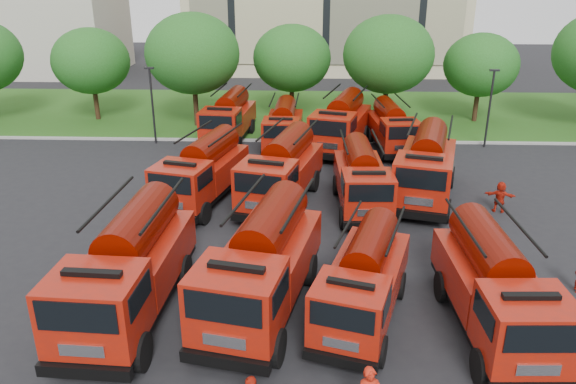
% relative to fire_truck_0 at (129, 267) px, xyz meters
% --- Properties ---
extents(ground, '(140.00, 140.00, 0.00)m').
position_rel_fire_truck_0_xyz_m(ground, '(5.66, 2.60, -1.79)').
color(ground, black).
rests_on(ground, ground).
extents(lawn, '(70.00, 16.00, 0.12)m').
position_rel_fire_truck_0_xyz_m(lawn, '(5.66, 28.60, -1.73)').
color(lawn, '#284C14').
rests_on(lawn, ground).
extents(curb, '(70.00, 0.30, 0.14)m').
position_rel_fire_truck_0_xyz_m(curb, '(5.66, 20.50, -1.72)').
color(curb, gray).
rests_on(curb, ground).
extents(side_building, '(18.00, 12.00, 10.00)m').
position_rel_fire_truck_0_xyz_m(side_building, '(-24.34, 46.60, 3.21)').
color(side_building, '#AEA89A').
rests_on(side_building, ground).
extents(tree_1, '(5.71, 5.71, 6.98)m').
position_rel_fire_truck_0_xyz_m(tree_1, '(-10.34, 25.60, 2.76)').
color(tree_1, '#382314').
rests_on(tree_1, ground).
extents(tree_2, '(6.72, 6.72, 8.22)m').
position_rel_fire_truck_0_xyz_m(tree_2, '(-2.34, 24.10, 3.57)').
color(tree_2, '#382314').
rests_on(tree_2, ground).
extents(tree_3, '(5.88, 5.88, 7.19)m').
position_rel_fire_truck_0_xyz_m(tree_3, '(4.66, 26.60, 2.90)').
color(tree_3, '#382314').
rests_on(tree_3, ground).
extents(tree_4, '(6.55, 6.55, 8.01)m').
position_rel_fire_truck_0_xyz_m(tree_4, '(11.66, 25.10, 3.43)').
color(tree_4, '#382314').
rests_on(tree_4, ground).
extents(tree_5, '(5.46, 5.46, 6.68)m').
position_rel_fire_truck_0_xyz_m(tree_5, '(18.66, 26.10, 2.56)').
color(tree_5, '#382314').
rests_on(tree_5, ground).
extents(lamp_post_0, '(0.60, 0.25, 5.11)m').
position_rel_fire_truck_0_xyz_m(lamp_post_0, '(-4.34, 19.80, 1.11)').
color(lamp_post_0, black).
rests_on(lamp_post_0, ground).
extents(lamp_post_1, '(0.60, 0.25, 5.11)m').
position_rel_fire_truck_0_xyz_m(lamp_post_1, '(17.66, 19.80, 1.11)').
color(lamp_post_1, black).
rests_on(lamp_post_1, ground).
extents(fire_truck_0, '(3.21, 7.95, 3.55)m').
position_rel_fire_truck_0_xyz_m(fire_truck_0, '(0.00, 0.00, 0.00)').
color(fire_truck_0, black).
rests_on(fire_truck_0, ground).
extents(fire_truck_1, '(4.21, 8.13, 3.53)m').
position_rel_fire_truck_0_xyz_m(fire_truck_1, '(4.46, 0.46, -0.01)').
color(fire_truck_1, black).
rests_on(fire_truck_1, ground).
extents(fire_truck_2, '(3.95, 6.76, 2.92)m').
position_rel_fire_truck_0_xyz_m(fire_truck_2, '(7.89, 0.06, -0.32)').
color(fire_truck_2, black).
rests_on(fire_truck_2, ground).
extents(fire_truck_3, '(2.83, 7.18, 3.23)m').
position_rel_fire_truck_0_xyz_m(fire_truck_3, '(12.04, -0.54, -0.16)').
color(fire_truck_3, black).
rests_on(fire_truck_3, ground).
extents(fire_truck_4, '(4.10, 7.45, 3.22)m').
position_rel_fire_truck_0_xyz_m(fire_truck_4, '(0.70, 10.00, -0.17)').
color(fire_truck_4, black).
rests_on(fire_truck_4, ground).
extents(fire_truck_5, '(4.29, 7.81, 3.38)m').
position_rel_fire_truck_0_xyz_m(fire_truck_5, '(4.68, 10.04, -0.09)').
color(fire_truck_5, black).
rests_on(fire_truck_5, ground).
extents(fire_truck_6, '(2.63, 6.74, 3.03)m').
position_rel_fire_truck_0_xyz_m(fire_truck_6, '(8.61, 9.48, -0.26)').
color(fire_truck_6, black).
rests_on(fire_truck_6, ground).
extents(fire_truck_7, '(4.52, 8.03, 3.47)m').
position_rel_fire_truck_0_xyz_m(fire_truck_7, '(11.98, 10.82, -0.04)').
color(fire_truck_7, black).
rests_on(fire_truck_7, ground).
extents(fire_truck_8, '(3.15, 7.27, 3.22)m').
position_rel_fire_truck_0_xyz_m(fire_truck_8, '(0.59, 20.58, -0.17)').
color(fire_truck_8, black).
rests_on(fire_truck_8, ground).
extents(fire_truck_9, '(2.56, 6.57, 2.96)m').
position_rel_fire_truck_0_xyz_m(fire_truck_9, '(4.36, 18.95, -0.30)').
color(fire_truck_9, black).
rests_on(fire_truck_9, ground).
extents(fire_truck_10, '(4.51, 7.95, 3.43)m').
position_rel_fire_truck_0_xyz_m(fire_truck_10, '(8.10, 19.08, -0.06)').
color(fire_truck_10, black).
rests_on(fire_truck_10, ground).
extents(fire_truck_11, '(2.85, 6.65, 2.94)m').
position_rel_fire_truck_0_xyz_m(fire_truck_11, '(11.36, 19.05, -0.31)').
color(fire_truck_11, black).
rests_on(fire_truck_11, ground).
extents(firefighter_4, '(1.13, 1.04, 1.93)m').
position_rel_fire_truck_0_xyz_m(firefighter_4, '(0.01, 2.27, -1.79)').
color(firefighter_4, black).
rests_on(firefighter_4, ground).
extents(firefighter_5, '(1.55, 0.98, 1.55)m').
position_rel_fire_truck_0_xyz_m(firefighter_5, '(15.31, 9.17, -1.79)').
color(firefighter_5, '#B11D0D').
rests_on(firefighter_5, ground).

